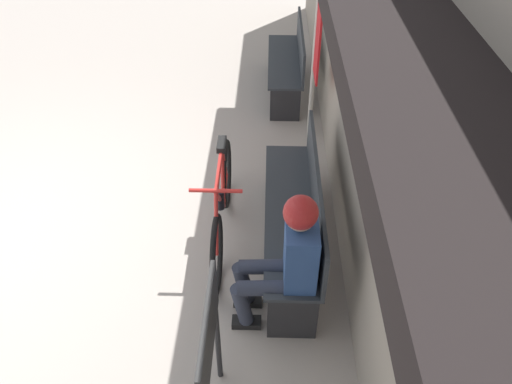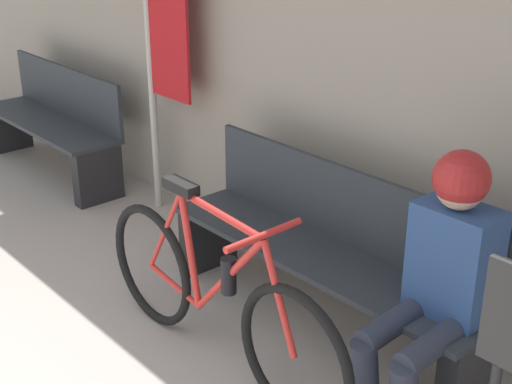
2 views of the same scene
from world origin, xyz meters
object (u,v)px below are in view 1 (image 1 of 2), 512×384
object	(u,v)px
bicycle	(222,207)
banner_pole	(319,22)
park_bench_far	(289,63)
person_seated	(287,254)
park_bench_near	(297,213)
signboard	(209,346)

from	to	relation	value
bicycle	banner_pole	xyz separation A→B (m)	(-1.57, 0.85, 1.03)
park_bench_far	banner_pole	bearing A→B (deg)	9.91
person_seated	park_bench_near	bearing A→B (deg)	171.35
park_bench_near	person_seated	distance (m)	0.78
park_bench_near	signboard	world-z (taller)	signboard
person_seated	banner_pole	bearing A→B (deg)	172.28
park_bench_near	banner_pole	world-z (taller)	banner_pole
park_bench_near	park_bench_far	bearing A→B (deg)	-179.93
person_seated	banner_pole	xyz separation A→B (m)	(-2.40, 0.33, 0.72)
banner_pole	signboard	bearing A→B (deg)	-13.42
person_seated	park_bench_far	world-z (taller)	person_seated
person_seated	park_bench_far	size ratio (longest dim) A/B	0.73
banner_pole	bicycle	bearing A→B (deg)	-28.39
park_bench_far	signboard	xyz separation A→B (m)	(4.46, -0.55, 0.40)
bicycle	person_seated	size ratio (longest dim) A/B	1.45
park_bench_far	signboard	world-z (taller)	signboard
park_bench_near	bicycle	bearing A→B (deg)	-98.59
banner_pole	signboard	xyz separation A→B (m)	(3.21, -0.77, -0.59)
park_bench_near	signboard	xyz separation A→B (m)	(1.54, -0.55, 0.39)
person_seated	banner_pole	size ratio (longest dim) A/B	0.52
person_seated	park_bench_far	bearing A→B (deg)	178.32
park_bench_near	bicycle	size ratio (longest dim) A/B	1.11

